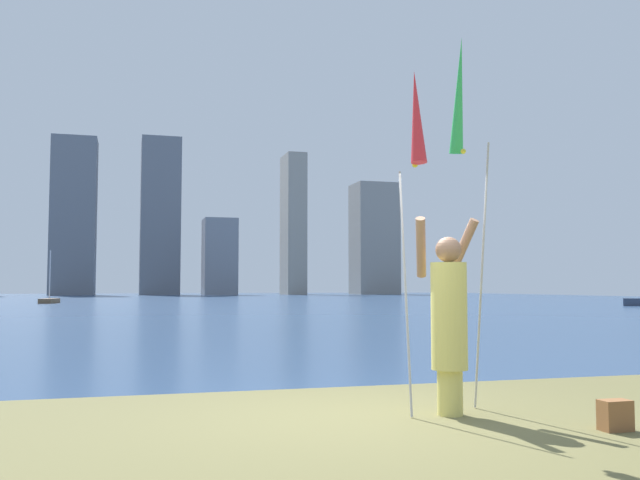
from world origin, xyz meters
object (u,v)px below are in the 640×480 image
at_px(bag, 615,415).
at_px(kite_flag_right, 460,104).
at_px(sailboat_0, 49,300).
at_px(person, 449,317).
at_px(kite_flag_left, 416,126).

bearing_deg(bag, kite_flag_right, 112.28).
xyz_separation_m(kite_flag_right, sailboat_0, (-9.34, 49.39, -3.15)).
bearing_deg(sailboat_0, person, -79.89).
bearing_deg(kite_flag_right, kite_flag_left, -139.50).
bearing_deg(sailboat_0, kite_flag_left, -80.41).
bearing_deg(bag, sailboat_0, 101.10).
bearing_deg(kite_flag_right, bag, -67.72).
relative_size(kite_flag_right, bag, 14.90).
height_order(person, bag, person).
bearing_deg(kite_flag_left, person, 25.64).
relative_size(person, bag, 7.30).
bearing_deg(bag, kite_flag_left, 149.89).
distance_m(kite_flag_left, kite_flag_right, 1.24).
bearing_deg(sailboat_0, kite_flag_right, -79.29).
relative_size(kite_flag_right, sailboat_0, 1.02).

